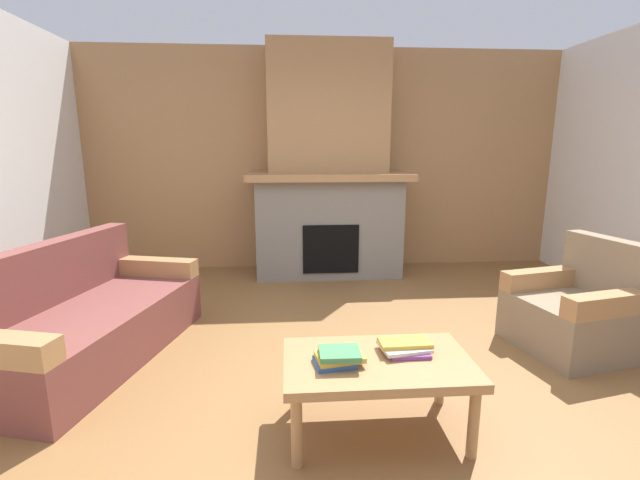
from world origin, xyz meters
TOP-DOWN VIEW (x-y plane):
  - ground at (0.00, 0.00)m, footprint 9.00×9.00m
  - wall_back_wood_panel at (0.00, 3.00)m, footprint 6.00×0.12m
  - fireplace at (0.00, 2.62)m, footprint 1.90×0.82m
  - couch at (-1.98, 0.50)m, footprint 1.26×1.95m
  - armchair at (1.72, 0.38)m, footprint 0.90×0.90m
  - coffee_table at (-0.02, -0.52)m, footprint 1.00×0.60m
  - book_stack_near_edge at (-0.24, -0.56)m, footprint 0.27×0.20m
  - book_stack_center at (0.14, -0.45)m, footprint 0.29×0.23m

SIDE VIEW (x-z plane):
  - ground at x=0.00m, z-range 0.00..0.00m
  - couch at x=-1.98m, z-range -0.14..0.71m
  - armchair at x=1.72m, z-range -0.13..0.72m
  - coffee_table at x=-0.02m, z-range 0.16..0.59m
  - book_stack_center at x=0.14m, z-range 0.43..0.49m
  - book_stack_near_edge at x=-0.24m, z-range 0.43..0.51m
  - fireplace at x=0.00m, z-range -0.19..2.51m
  - wall_back_wood_panel at x=0.00m, z-range 0.00..2.70m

